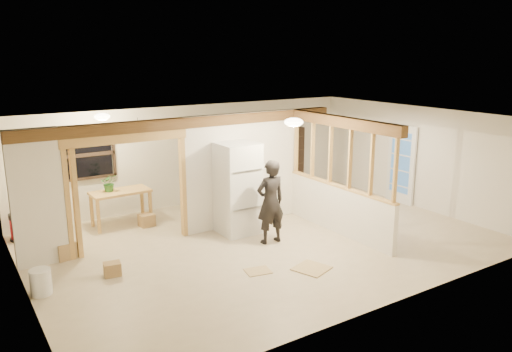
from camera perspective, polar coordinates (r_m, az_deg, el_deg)
floor at (r=10.33m, az=1.06°, el=-7.42°), size 9.00×6.50×0.01m
ceiling at (r=9.71m, az=1.13°, el=6.49°), size 9.00×6.50×0.01m
wall_back at (r=12.70m, az=-7.11°, el=2.43°), size 9.00×0.01×2.50m
wall_front at (r=7.59m, az=14.98°, el=-5.83°), size 9.00×0.01×2.50m
wall_left at (r=8.41m, az=-25.37°, el=-4.77°), size 0.01×6.50×2.50m
wall_right at (r=12.94m, az=17.88°, el=2.07°), size 0.01×6.50×2.50m
partition_left_stub at (r=9.61m, az=-23.73°, el=-2.39°), size 0.90×0.12×2.50m
partition_center at (r=11.03m, az=-1.52°, el=0.79°), size 2.80×0.12×2.50m
doorway_frame at (r=10.01m, az=-14.34°, el=-1.90°), size 2.46×0.14×2.20m
header_beam_back at (r=10.27m, az=-7.32°, el=6.11°), size 7.00×0.18×0.22m
header_beam_right at (r=10.40m, az=9.75°, el=6.12°), size 0.18×3.30×0.22m
pony_wall at (r=10.80m, az=9.35°, el=-3.81°), size 0.12×3.20×1.00m
stud_partition at (r=10.51m, az=9.59°, el=2.23°), size 0.14×3.20×1.32m
window_back at (r=11.70m, az=-18.51°, el=2.33°), size 1.12×0.10×1.10m
french_door at (r=13.18m, az=16.25°, el=1.28°), size 0.12×0.86×2.00m
ceiling_dome_main at (r=9.48m, az=4.34°, el=6.16°), size 0.36×0.36×0.16m
ceiling_dome_util at (r=10.76m, az=-17.19°, el=6.50°), size 0.32×0.32×0.14m
hanging_bulb at (r=10.28m, az=-13.30°, el=4.74°), size 0.07×0.07×0.07m
refrigerator at (r=10.53m, az=-2.11°, el=-1.43°), size 0.80×0.78×1.94m
woman at (r=9.98m, az=1.67°, el=-2.97°), size 0.64×0.43×1.71m
work_table at (r=11.50m, az=-15.15°, el=-3.55°), size 1.29×0.68×0.80m
potted_plant at (r=11.36m, az=-16.42°, el=-0.75°), size 0.40×0.37×0.39m
shop_vac at (r=11.36m, az=-25.34°, el=-5.23°), size 0.52×0.52×0.58m
bookshelf at (r=14.04m, az=3.76°, el=2.00°), size 0.87×0.29×1.73m
bucket at (r=8.79m, az=-23.38°, el=-11.05°), size 0.40×0.40×0.42m
box_util_a at (r=11.39m, az=-12.39°, el=-4.94°), size 0.34×0.30×0.27m
box_util_b at (r=10.10m, az=-20.99°, el=-7.90°), size 0.38×0.38×0.32m
box_front at (r=9.11m, az=-16.10°, el=-10.18°), size 0.32×0.27×0.23m
floor_panel_near at (r=9.10m, az=6.37°, el=-10.45°), size 0.71×0.71×0.02m
floor_panel_far at (r=8.95m, az=0.21°, el=-10.81°), size 0.50×0.43×0.01m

